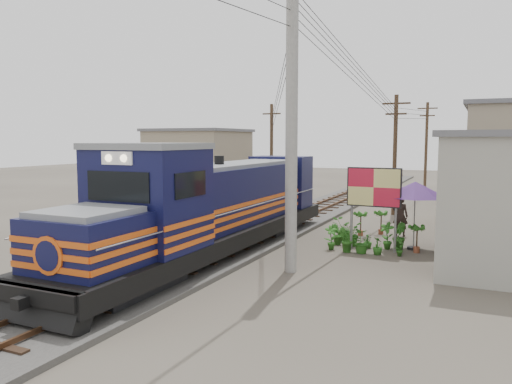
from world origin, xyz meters
The scene contains 15 objects.
ground centered at (0.00, 0.00, 0.00)m, with size 120.00×120.00×0.00m, color #473F35.
ballast centered at (0.00, 10.00, 0.08)m, with size 3.60×70.00×0.16m, color #595651.
track centered at (0.00, 10.00, 0.26)m, with size 1.15×70.00×0.12m.
locomotive centered at (0.00, 0.33, 1.81)m, with size 3.10×16.87×4.18m.
utility_pole_main centered at (3.50, -0.50, 5.00)m, with size 0.40×0.40×10.00m.
wooden_pole_mid centered at (4.50, 14.00, 3.68)m, with size 1.60×0.24×7.00m.
wooden_pole_far centered at (4.80, 28.00, 3.93)m, with size 1.60×0.24×7.50m.
wooden_pole_left centered at (-5.00, 18.00, 3.68)m, with size 1.60×0.24×7.00m.
power_lines centered at (-0.14, 8.49, 7.56)m, with size 9.65×19.00×3.30m.
shophouse_back centered at (11.00, 22.00, 2.11)m, with size 6.30×6.30×4.20m.
shophouse_left centered at (-10.00, 16.00, 2.61)m, with size 6.30×6.30×5.20m.
billboard centered at (5.34, 3.90, 2.45)m, with size 2.15×0.24×3.32m.
market_umbrella centered at (6.81, 4.79, 2.43)m, with size 2.70×2.70×2.76m.
vendor centered at (5.88, 7.42, 0.94)m, with size 0.69×0.45×1.88m, color black.
plant_nursery centered at (4.68, 4.20, 0.48)m, with size 3.52×3.13×1.11m.
Camera 1 is at (9.27, -15.88, 4.41)m, focal length 35.00 mm.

